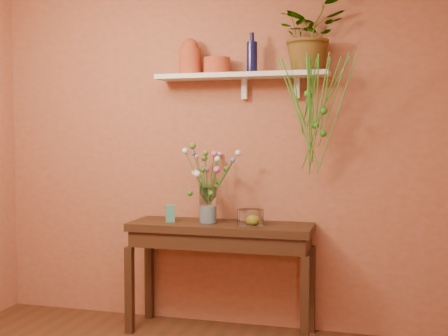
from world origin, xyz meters
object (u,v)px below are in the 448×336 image
at_px(bouquet, 208,168).
at_px(glass_bowl, 250,218).
at_px(sideboard, 221,239).
at_px(terracotta_jug, 190,58).
at_px(glass_vase, 208,207).
at_px(spider_plant, 310,35).
at_px(blue_bottle, 252,56).

height_order(bouquet, glass_bowl, bouquet).
height_order(sideboard, terracotta_jug, terracotta_jug).
xyz_separation_m(bouquet, glass_bowl, (0.33, -0.05, -0.36)).
xyz_separation_m(terracotta_jug, glass_vase, (0.18, -0.12, -1.13)).
bearing_deg(glass_bowl, spider_plant, 24.16).
height_order(terracotta_jug, blue_bottle, blue_bottle).
relative_size(glass_vase, bouquet, 0.58).
distance_m(sideboard, spider_plant, 1.63).
xyz_separation_m(spider_plant, bouquet, (-0.73, -0.13, -0.97)).
xyz_separation_m(spider_plant, glass_vase, (-0.73, -0.14, -1.26)).
bearing_deg(sideboard, terracotta_jug, 156.72).
height_order(spider_plant, bouquet, spider_plant).
bearing_deg(glass_vase, bouquet, 99.22).
bearing_deg(bouquet, glass_bowl, -7.71).
distance_m(terracotta_jug, bouquet, 0.86).
relative_size(blue_bottle, glass_bowl, 1.51).
relative_size(glass_vase, glass_bowl, 1.41).
bearing_deg(spider_plant, bouquet, -169.63).
height_order(blue_bottle, glass_bowl, blue_bottle).
height_order(terracotta_jug, bouquet, terracotta_jug).
bearing_deg(glass_vase, spider_plant, 10.79).
bearing_deg(blue_bottle, terracotta_jug, 175.41).
height_order(blue_bottle, bouquet, blue_bottle).
distance_m(terracotta_jug, spider_plant, 0.92).
xyz_separation_m(sideboard, glass_bowl, (0.24, -0.05, 0.17)).
distance_m(bouquet, glass_bowl, 0.49).
xyz_separation_m(blue_bottle, spider_plant, (0.42, 0.05, 0.15)).
distance_m(blue_bottle, glass_vase, 1.16).
bearing_deg(bouquet, sideboard, 0.66).
height_order(glass_vase, bouquet, bouquet).
relative_size(terracotta_jug, glass_bowl, 1.44).
xyz_separation_m(terracotta_jug, blue_bottle, (0.49, -0.04, -0.01)).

